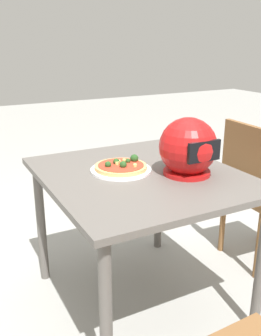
% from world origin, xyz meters
% --- Properties ---
extents(ground_plane, '(14.00, 14.00, 0.00)m').
position_xyz_m(ground_plane, '(0.00, 0.00, 0.00)').
color(ground_plane, '#9E9E99').
extents(dining_table, '(0.91, 1.02, 0.74)m').
position_xyz_m(dining_table, '(0.00, 0.00, 0.65)').
color(dining_table, '#5B5651').
rests_on(dining_table, ground).
extents(pizza_plate, '(0.30, 0.30, 0.01)m').
position_xyz_m(pizza_plate, '(0.07, -0.07, 0.75)').
color(pizza_plate, white).
rests_on(pizza_plate, dining_table).
extents(pizza, '(0.26, 0.26, 0.05)m').
position_xyz_m(pizza, '(0.07, -0.07, 0.77)').
color(pizza, tan).
rests_on(pizza, pizza_plate).
extents(motorcycle_helmet, '(0.27, 0.27, 0.27)m').
position_xyz_m(motorcycle_helmet, '(-0.19, 0.12, 0.87)').
color(motorcycle_helmet, '#B21414').
rests_on(motorcycle_helmet, dining_table).
extents(drinking_glass, '(0.07, 0.07, 0.13)m').
position_xyz_m(drinking_glass, '(-0.37, -0.14, 0.81)').
color(drinking_glass, silver).
rests_on(drinking_glass, dining_table).
extents(chair_side, '(0.42, 0.42, 0.90)m').
position_xyz_m(chair_side, '(-0.81, -0.03, 0.51)').
color(chair_side, brown).
rests_on(chair_side, ground).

